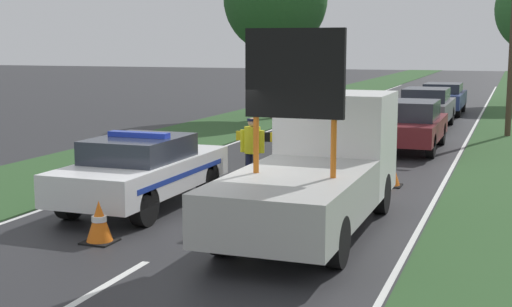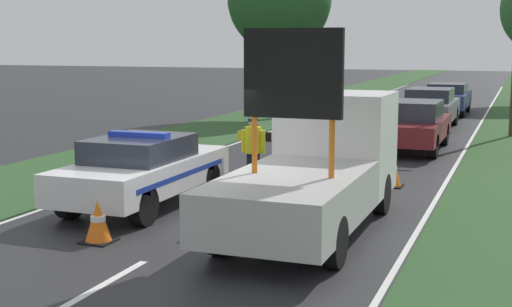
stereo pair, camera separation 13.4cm
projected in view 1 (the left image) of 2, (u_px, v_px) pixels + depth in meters
name	position (u px, v px, depth m)	size (l,w,h in m)	color
ground_plane	(199.00, 231.00, 12.32)	(160.00, 160.00, 0.00)	#28282B
lane_markings	(369.00, 132.00, 26.29)	(7.23, 62.33, 0.01)	silver
grass_verge_left	(268.00, 114.00, 32.80)	(3.99, 120.00, 0.03)	#2D5128
police_car	(143.00, 169.00, 14.09)	(1.80, 4.54, 1.51)	white
work_truck	(318.00, 166.00, 12.54)	(2.02, 5.64, 3.45)	white
road_barrier	(288.00, 142.00, 16.83)	(2.62, 0.08, 1.12)	black
police_officer	(252.00, 146.00, 15.93)	(0.57, 0.36, 1.58)	#191E38
pedestrian_civilian	(314.00, 141.00, 16.20)	(0.63, 0.40, 1.74)	#232326
traffic_cone_near_police	(390.00, 171.00, 16.20)	(0.52, 0.52, 0.72)	black
traffic_cone_centre_front	(139.00, 169.00, 16.40)	(0.53, 0.53, 0.73)	black
traffic_cone_near_truck	(284.00, 185.00, 14.89)	(0.43, 0.43, 0.59)	black
traffic_cone_behind_barrier	(99.00, 222.00, 11.57)	(0.51, 0.51, 0.70)	black
queued_car_wagon_maroon	(408.00, 124.00, 21.71)	(1.94, 4.63, 1.51)	maroon
queued_car_suv_grey	(426.00, 107.00, 27.33)	(1.82, 4.69, 1.54)	slate
queued_car_hatch_blue	(443.00, 97.00, 32.94)	(1.83, 4.67, 1.43)	navy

